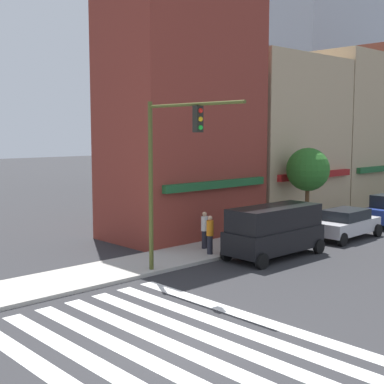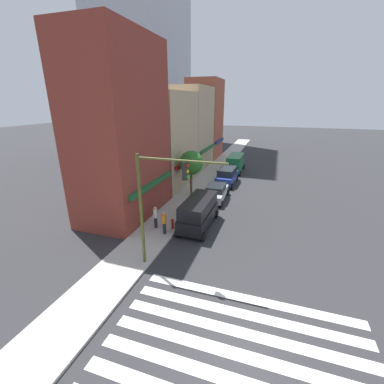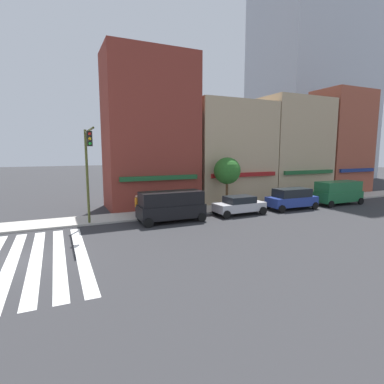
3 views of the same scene
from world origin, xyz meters
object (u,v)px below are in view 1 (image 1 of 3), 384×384
at_px(van_black, 275,229).
at_px(pedestrian_orange_vest, 210,234).
at_px(sedan_silver, 346,223).
at_px(traffic_signal, 169,159).
at_px(fire_hydrant, 228,242).
at_px(street_tree, 308,170).
at_px(pedestrian_white_shirt, 204,229).

height_order(van_black, pedestrian_orange_vest, van_black).
bearing_deg(sedan_silver, pedestrian_orange_vest, 164.97).
bearing_deg(pedestrian_orange_vest, traffic_signal, 103.38).
distance_m(fire_hydrant, street_tree, 8.46).
relative_size(traffic_signal, pedestrian_white_shirt, 3.88).
bearing_deg(traffic_signal, pedestrian_white_shirt, 29.22).
bearing_deg(sedan_silver, fire_hydrant, 165.48).
bearing_deg(sedan_silver, van_black, 178.39).
bearing_deg(van_black, sedan_silver, 0.46).
bearing_deg(pedestrian_orange_vest, van_black, -139.82).
relative_size(van_black, sedan_silver, 1.13).
bearing_deg(pedestrian_orange_vest, fire_hydrant, -115.00).
xyz_separation_m(pedestrian_orange_vest, street_tree, (8.76, 0.82, 2.46)).
bearing_deg(traffic_signal, sedan_silver, -2.88).
height_order(sedan_silver, pedestrian_white_shirt, pedestrian_white_shirt).
bearing_deg(van_black, pedestrian_orange_vest, 138.04).
bearing_deg(pedestrian_white_shirt, traffic_signal, 66.35).
bearing_deg(sedan_silver, traffic_signal, 175.51).
xyz_separation_m(fire_hydrant, street_tree, (7.87, 1.10, 2.92)).
bearing_deg(van_black, pedestrian_white_shirt, 117.13).
relative_size(fire_hydrant, street_tree, 0.18).
relative_size(sedan_silver, street_tree, 0.96).
height_order(van_black, pedestrian_white_shirt, van_black).
relative_size(van_black, street_tree, 1.08).
distance_m(van_black, pedestrian_orange_vest, 2.95).
xyz_separation_m(pedestrian_white_shirt, street_tree, (8.10, -0.21, 2.46)).
bearing_deg(sedan_silver, pedestrian_white_shirt, 156.93).
bearing_deg(fire_hydrant, street_tree, 7.96).
height_order(traffic_signal, van_black, traffic_signal).
relative_size(sedan_silver, pedestrian_white_shirt, 2.51).
bearing_deg(fire_hydrant, sedan_silver, -12.91).
bearing_deg(pedestrian_white_shirt, van_black, 153.81).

